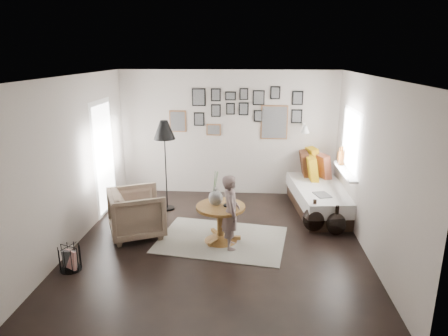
# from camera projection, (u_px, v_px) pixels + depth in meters

# --- Properties ---
(ground) EXTENTS (4.80, 4.80, 0.00)m
(ground) POSITION_uv_depth(u_px,v_px,m) (219.00, 242.00, 6.39)
(ground) COLOR black
(ground) RESTS_ON ground
(wall_back) EXTENTS (4.50, 0.00, 4.50)m
(wall_back) POSITION_uv_depth(u_px,v_px,m) (228.00, 134.00, 8.32)
(wall_back) COLOR #A79C92
(wall_back) RESTS_ON ground
(wall_front) EXTENTS (4.50, 0.00, 4.50)m
(wall_front) POSITION_uv_depth(u_px,v_px,m) (197.00, 233.00, 3.73)
(wall_front) COLOR #A79C92
(wall_front) RESTS_ON ground
(wall_left) EXTENTS (0.00, 4.80, 4.80)m
(wall_left) POSITION_uv_depth(u_px,v_px,m) (74.00, 162.00, 6.18)
(wall_left) COLOR #A79C92
(wall_left) RESTS_ON ground
(wall_right) EXTENTS (0.00, 4.80, 4.80)m
(wall_right) POSITION_uv_depth(u_px,v_px,m) (370.00, 167.00, 5.87)
(wall_right) COLOR #A79C92
(wall_right) RESTS_ON ground
(ceiling) EXTENTS (4.80, 4.80, 0.00)m
(ceiling) POSITION_uv_depth(u_px,v_px,m) (218.00, 76.00, 5.66)
(ceiling) COLOR white
(ceiling) RESTS_ON wall_back
(door_left) EXTENTS (0.00, 2.14, 2.14)m
(door_left) POSITION_uv_depth(u_px,v_px,m) (104.00, 158.00, 7.40)
(door_left) COLOR white
(door_left) RESTS_ON wall_left
(window_right) EXTENTS (0.15, 1.32, 1.30)m
(window_right) POSITION_uv_depth(u_px,v_px,m) (343.00, 166.00, 7.26)
(window_right) COLOR white
(window_right) RESTS_ON wall_right
(gallery_wall) EXTENTS (2.74, 0.03, 1.08)m
(gallery_wall) POSITION_uv_depth(u_px,v_px,m) (242.00, 113.00, 8.17)
(gallery_wall) COLOR brown
(gallery_wall) RESTS_ON wall_back
(wall_sconce) EXTENTS (0.18, 0.36, 0.16)m
(wall_sconce) POSITION_uv_depth(u_px,v_px,m) (305.00, 129.00, 7.92)
(wall_sconce) COLOR white
(wall_sconce) RESTS_ON wall_back
(rug) EXTENTS (2.20, 1.70, 0.01)m
(rug) POSITION_uv_depth(u_px,v_px,m) (222.00, 239.00, 6.48)
(rug) COLOR silver
(rug) RESTS_ON ground
(pedestal_table) EXTENTS (0.78, 0.78, 0.61)m
(pedestal_table) POSITION_uv_depth(u_px,v_px,m) (221.00, 225.00, 6.36)
(pedestal_table) COLOR brown
(pedestal_table) RESTS_ON ground
(vase) EXTENTS (0.22, 0.22, 0.55)m
(vase) POSITION_uv_depth(u_px,v_px,m) (216.00, 195.00, 6.24)
(vase) COLOR black
(vase) RESTS_ON pedestal_table
(candles) EXTENTS (0.13, 0.13, 0.29)m
(candles) POSITION_uv_depth(u_px,v_px,m) (228.00, 198.00, 6.22)
(candles) COLOR black
(candles) RESTS_ON pedestal_table
(daybed) EXTENTS (1.16, 2.28, 1.07)m
(daybed) POSITION_uv_depth(u_px,v_px,m) (318.00, 192.00, 7.75)
(daybed) COLOR black
(daybed) RESTS_ON ground
(magazine_on_daybed) EXTENTS (0.32, 0.38, 0.02)m
(magazine_on_daybed) POSITION_uv_depth(u_px,v_px,m) (322.00, 195.00, 7.08)
(magazine_on_daybed) COLOR black
(magazine_on_daybed) RESTS_ON daybed
(armchair) EXTENTS (1.13, 1.12, 0.78)m
(armchair) POSITION_uv_depth(u_px,v_px,m) (137.00, 213.00, 6.55)
(armchair) COLOR #715E4C
(armchair) RESTS_ON ground
(armchair_cushion) EXTENTS (0.47, 0.47, 0.16)m
(armchair_cushion) POSITION_uv_depth(u_px,v_px,m) (139.00, 207.00, 6.57)
(armchair_cushion) COLOR silver
(armchair_cushion) RESTS_ON armchair
(floor_lamp) EXTENTS (0.40, 0.40, 1.73)m
(floor_lamp) POSITION_uv_depth(u_px,v_px,m) (164.00, 133.00, 7.35)
(floor_lamp) COLOR black
(floor_lamp) RESTS_ON ground
(magazine_basket) EXTENTS (0.37, 0.37, 0.36)m
(magazine_basket) POSITION_uv_depth(u_px,v_px,m) (70.00, 258.00, 5.55)
(magazine_basket) COLOR black
(magazine_basket) RESTS_ON ground
(demijohn_large) EXTENTS (0.37, 0.37, 0.56)m
(demijohn_large) POSITION_uv_depth(u_px,v_px,m) (314.00, 219.00, 6.75)
(demijohn_large) COLOR black
(demijohn_large) RESTS_ON ground
(demijohn_small) EXTENTS (0.33, 0.33, 0.51)m
(demijohn_small) POSITION_uv_depth(u_px,v_px,m) (336.00, 224.00, 6.61)
(demijohn_small) COLOR black
(demijohn_small) RESTS_ON ground
(child) EXTENTS (0.35, 0.47, 1.18)m
(child) POSITION_uv_depth(u_px,v_px,m) (231.00, 212.00, 6.07)
(child) COLOR #6D5956
(child) RESTS_ON ground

